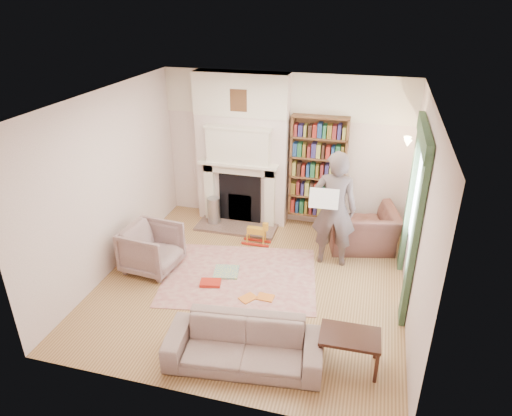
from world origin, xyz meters
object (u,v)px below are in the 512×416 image
(bookcase, at_px, (318,168))
(coffee_table, at_px, (349,350))
(rocking_horse, at_px, (256,233))
(armchair_left, at_px, (152,248))
(paraffin_heater, at_px, (214,211))
(armchair_reading, at_px, (362,229))
(man_reading, at_px, (334,209))
(sofa, at_px, (244,345))

(bookcase, distance_m, coffee_table, 3.71)
(coffee_table, bearing_deg, bookcase, 103.37)
(rocking_horse, bearing_deg, armchair_left, -139.87)
(coffee_table, distance_m, paraffin_heater, 4.10)
(bookcase, xyz_separation_m, coffee_table, (0.91, -3.47, -0.95))
(armchair_left, bearing_deg, paraffin_heater, -8.11)
(armchair_reading, bearing_deg, armchair_left, 12.48)
(man_reading, bearing_deg, armchair_left, 15.98)
(armchair_reading, distance_m, rocking_horse, 1.82)
(bookcase, height_order, sofa, bookcase)
(armchair_reading, relative_size, armchair_left, 1.38)
(rocking_horse, bearing_deg, armchair_reading, 11.13)
(sofa, relative_size, paraffin_heater, 3.35)
(armchair_left, distance_m, coffee_table, 3.46)
(man_reading, xyz_separation_m, paraffin_heater, (-2.30, 0.76, -0.68))
(coffee_table, relative_size, paraffin_heater, 1.27)
(bookcase, bearing_deg, paraffin_heater, -166.50)
(armchair_left, xyz_separation_m, man_reading, (2.72, 0.95, 0.59))
(rocking_horse, bearing_deg, bookcase, 47.03)
(coffee_table, relative_size, rocking_horse, 1.42)
(sofa, height_order, paraffin_heater, paraffin_heater)
(armchair_left, xyz_separation_m, paraffin_heater, (0.42, 1.70, -0.09))
(man_reading, height_order, coffee_table, man_reading)
(armchair_reading, distance_m, man_reading, 0.96)
(bookcase, xyz_separation_m, rocking_horse, (-0.89, -0.97, -0.96))
(armchair_reading, distance_m, paraffin_heater, 2.76)
(bookcase, height_order, armchair_left, bookcase)
(armchair_reading, xyz_separation_m, man_reading, (-0.45, -0.60, 0.59))
(bookcase, relative_size, coffee_table, 2.64)
(bookcase, bearing_deg, coffee_table, -75.28)
(coffee_table, bearing_deg, armchair_reading, 89.08)
(man_reading, bearing_deg, paraffin_heater, -21.45)
(armchair_reading, bearing_deg, sofa, 55.84)
(bookcase, xyz_separation_m, armchair_left, (-2.28, -2.15, -0.81))
(armchair_left, height_order, paraffin_heater, armchair_left)
(man_reading, bearing_deg, bookcase, -73.16)
(armchair_left, bearing_deg, bookcase, -40.94)
(coffee_table, xyz_separation_m, paraffin_heater, (-2.77, 3.02, 0.05))
(paraffin_heater, bearing_deg, armchair_left, -103.83)
(armchair_reading, xyz_separation_m, sofa, (-1.18, -3.14, -0.10))
(paraffin_heater, bearing_deg, man_reading, -18.26)
(bookcase, relative_size, sofa, 1.00)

